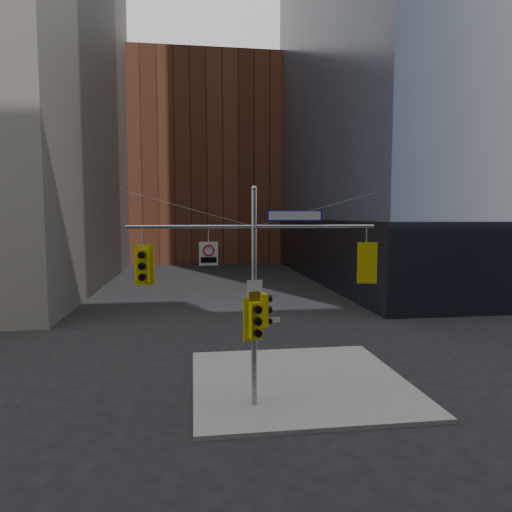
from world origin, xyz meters
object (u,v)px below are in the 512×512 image
object	(u,v)px
traffic_light_east_arm	(366,262)
regulatory_sign_arm	(209,253)
traffic_light_pole_side	(264,310)
street_sign_blade	(295,216)
traffic_light_west_arm	(143,265)
traffic_light_pole_front	(255,320)
signal_assembly	(254,276)

from	to	relation	value
traffic_light_east_arm	regulatory_sign_arm	world-z (taller)	regulatory_sign_arm
traffic_light_pole_side	street_sign_blade	distance (m)	3.23
traffic_light_west_arm	regulatory_sign_arm	world-z (taller)	regulatory_sign_arm
traffic_light_pole_front	street_sign_blade	world-z (taller)	street_sign_blade
signal_assembly	traffic_light_pole_side	distance (m)	1.18
signal_assembly	street_sign_blade	xyz separation A→B (m)	(1.32, 0.00, 1.93)
traffic_light_east_arm	regulatory_sign_arm	size ratio (longest dim) A/B	1.81
traffic_light_pole_front	regulatory_sign_arm	distance (m)	2.60
signal_assembly	traffic_light_pole_front	xyz separation A→B (m)	(-0.00, -0.27, -1.39)
traffic_light_pole_side	traffic_light_west_arm	bearing A→B (deg)	75.13
street_sign_blade	traffic_light_pole_front	bearing A→B (deg)	-170.67
regulatory_sign_arm	signal_assembly	bearing A→B (deg)	-4.46
signal_assembly	street_sign_blade	bearing A→B (deg)	0.14
traffic_light_west_arm	regulatory_sign_arm	distance (m)	2.06
traffic_light_pole_side	traffic_light_pole_front	size ratio (longest dim) A/B	0.79
regulatory_sign_arm	street_sign_blade	bearing A→B (deg)	-4.77
traffic_light_west_arm	traffic_light_pole_side	xyz separation A→B (m)	(3.81, 0.01, -1.52)
traffic_light_pole_side	regulatory_sign_arm	world-z (taller)	regulatory_sign_arm
traffic_light_pole_side	regulatory_sign_arm	bearing A→B (deg)	76.30
traffic_light_west_arm	street_sign_blade	size ratio (longest dim) A/B	0.70
regulatory_sign_arm	traffic_light_pole_side	bearing A→B (deg)	-4.00
signal_assembly	traffic_light_pole_side	bearing A→B (deg)	3.36
traffic_light_pole_front	regulatory_sign_arm	bearing A→B (deg)	156.20
traffic_light_west_arm	traffic_light_pole_front	xyz separation A→B (m)	(3.48, -0.28, -1.77)
signal_assembly	traffic_light_west_arm	xyz separation A→B (m)	(-3.48, 0.01, 0.38)
signal_assembly	regulatory_sign_arm	distance (m)	1.64
traffic_light_east_arm	traffic_light_pole_side	size ratio (longest dim) A/B	1.23
traffic_light_west_arm	regulatory_sign_arm	xyz separation A→B (m)	(2.03, -0.03, 0.37)
traffic_light_west_arm	traffic_light_pole_side	world-z (taller)	traffic_light_west_arm
traffic_light_east_arm	signal_assembly	bearing A→B (deg)	9.43
street_sign_blade	regulatory_sign_arm	world-z (taller)	street_sign_blade
traffic_light_east_arm	street_sign_blade	size ratio (longest dim) A/B	0.74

